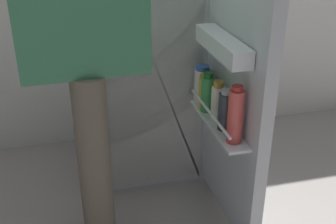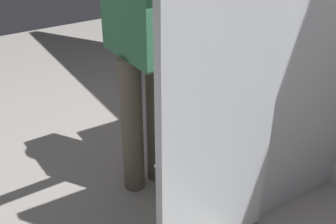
% 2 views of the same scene
% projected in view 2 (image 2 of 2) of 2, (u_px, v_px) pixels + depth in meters
% --- Properties ---
extents(ground_plane, '(6.76, 6.76, 0.00)m').
position_uv_depth(ground_plane, '(181.00, 203.00, 2.47)').
color(ground_plane, gray).
extents(refrigerator, '(0.67, 1.21, 1.66)m').
position_uv_depth(refrigerator, '(268.00, 48.00, 2.28)').
color(refrigerator, silver).
rests_on(refrigerator, ground_plane).
extents(person, '(0.56, 0.74, 1.62)m').
position_uv_depth(person, '(143.00, 24.00, 2.17)').
color(person, '#665B4C').
rests_on(person, ground_plane).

